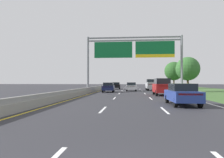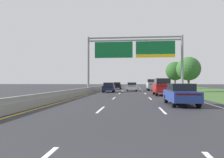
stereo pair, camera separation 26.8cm
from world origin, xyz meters
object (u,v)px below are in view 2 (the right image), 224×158
Objects in this scene: pickup_truck_silver at (152,85)px; roadside_tree_far at (175,71)px; car_navy_left_lane_sedan at (109,87)px; car_red_right_lane_suv at (162,87)px; overhead_sign_gantry at (134,52)px; roadside_tree_mid at (189,69)px; car_black_left_lane_sedan at (117,86)px; car_blue_right_lane_sedan at (181,94)px; car_white_centre_lane_sedan at (132,87)px.

pickup_truck_silver is 15.88m from roadside_tree_far.
car_red_right_lane_suv is (7.54, -7.47, 0.28)m from car_navy_left_lane_sedan.
overhead_sign_gantry is 10.94m from roadside_tree_mid.
roadside_tree_mid is at bearing -76.16° from car_navy_left_lane_sedan.
car_navy_left_lane_sedan is (-7.69, -7.77, -0.26)m from pickup_truck_silver.
overhead_sign_gantry is at bearing -106.96° from car_navy_left_lane_sedan.
car_navy_left_lane_sedan is 1.00× the size of car_black_left_lane_sedan.
car_black_left_lane_sedan is at bearing 48.39° from pickup_truck_silver.
car_navy_left_lane_sedan is at bearing 134.69° from pickup_truck_silver.
car_navy_left_lane_sedan is at bearing 164.60° from overhead_sign_gantry.
car_black_left_lane_sedan is 0.95× the size of car_red_right_lane_suv.
roadside_tree_far is at bearing -64.45° from car_black_left_lane_sedan.
pickup_truck_silver is at bearing -132.41° from car_black_left_lane_sedan.
car_white_centre_lane_sedan is at bearing 8.06° from car_blue_right_lane_sedan.
roadside_tree_far is (10.60, 22.73, -1.90)m from overhead_sign_gantry.
roadside_tree_mid is (6.09, 11.23, 2.88)m from car_red_right_lane_suv.
car_navy_left_lane_sedan is at bearing 20.75° from car_blue_right_lane_sedan.
pickup_truck_silver is 9.85m from car_black_left_lane_sedan.
roadside_tree_mid is at bearing -93.56° from roadside_tree_far.
car_white_centre_lane_sedan is at bearing 174.36° from roadside_tree_mid.
car_white_centre_lane_sedan is 0.73× the size of roadside_tree_mid.
car_black_left_lane_sedan and car_blue_right_lane_sedan have the same top height.
car_black_left_lane_sedan is at bearing 19.42° from car_white_centre_lane_sedan.
car_white_centre_lane_sedan is (-3.97, -3.04, -0.26)m from pickup_truck_silver.
car_white_centre_lane_sedan is 0.94× the size of car_red_right_lane_suv.
car_navy_left_lane_sedan is at bearing -124.31° from roadside_tree_far.
car_white_centre_lane_sedan is at bearing 94.00° from overhead_sign_gantry.
car_red_right_lane_suv is at bearing -162.88° from car_black_left_lane_sedan.
car_white_centre_lane_sedan is 23.70m from car_blue_right_lane_sedan.
overhead_sign_gantry is 3.40× the size of car_blue_right_lane_sedan.
car_navy_left_lane_sedan and car_black_left_lane_sedan have the same top height.
overhead_sign_gantry reaches higher than roadside_tree_mid.
roadside_tree_far reaches higher than car_white_centre_lane_sedan.
car_white_centre_lane_sedan is 0.99× the size of car_navy_left_lane_sedan.
overhead_sign_gantry is 8.08m from car_white_centre_lane_sedan.
roadside_tree_mid is (5.93, -4.02, 2.90)m from pickup_truck_silver.
pickup_truck_silver reaches higher than car_blue_right_lane_sedan.
car_red_right_lane_suv is (7.27, -21.70, 0.28)m from car_black_left_lane_sedan.
car_navy_left_lane_sedan and car_blue_right_lane_sedan have the same top height.
car_black_left_lane_sedan is 1.00× the size of car_blue_right_lane_sedan.
overhead_sign_gantry is 2.48× the size of roadside_tree_mid.
overhead_sign_gantry is 25.15m from roadside_tree_far.
car_white_centre_lane_sedan and car_blue_right_lane_sedan have the same top height.
overhead_sign_gantry is at bearing -176.60° from car_white_centre_lane_sedan.
car_white_centre_lane_sedan is 1.00× the size of car_blue_right_lane_sedan.
car_white_centre_lane_sedan is 20.46m from roadside_tree_far.
car_black_left_lane_sedan is at bearing 11.37° from car_blue_right_lane_sedan.
pickup_truck_silver is 10.94m from car_navy_left_lane_sedan.
overhead_sign_gantry reaches higher than car_black_left_lane_sedan.
overhead_sign_gantry is at bearing -167.26° from car_black_left_lane_sedan.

